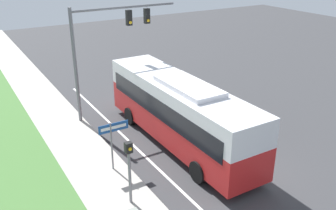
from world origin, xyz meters
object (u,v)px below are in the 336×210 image
object	(u,v)px
bus	(179,109)
pedestrian_signal	(129,163)
signal_gantry	(106,39)
street_sign	(113,137)

from	to	relation	value
bus	pedestrian_signal	world-z (taller)	bus
signal_gantry	bus	bearing A→B (deg)	-72.26
signal_gantry	pedestrian_signal	xyz separation A→B (m)	(-2.79, -8.69, -2.89)
pedestrian_signal	street_sign	size ratio (longest dim) A/B	1.15
street_sign	bus	bearing A→B (deg)	9.46
bus	pedestrian_signal	xyz separation A→B (m)	(-4.49, -3.38, -0.04)
bus	signal_gantry	distance (m)	6.26
signal_gantry	street_sign	size ratio (longest dim) A/B	2.71
signal_gantry	street_sign	xyz separation A→B (m)	(-2.34, -5.98, -3.07)
street_sign	signal_gantry	bearing A→B (deg)	68.66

